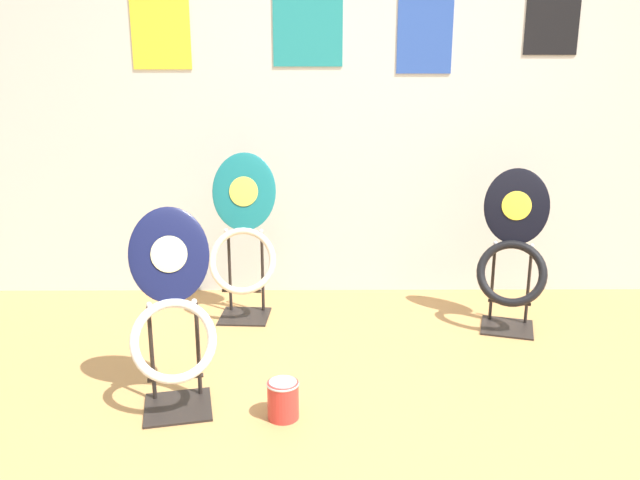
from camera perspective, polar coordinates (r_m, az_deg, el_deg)
wall_back at (r=3.94m, az=4.30°, el=13.71°), size 8.00×0.07×2.60m
toilet_seat_display_teal_sax at (r=3.60m, az=-7.04°, el=-0.22°), size 0.40×0.33×0.95m
toilet_seat_display_navy_moon at (r=2.69m, az=-13.35°, el=-6.64°), size 0.41×0.41×0.84m
toilet_seat_display_jazz_black at (r=3.59m, az=17.20°, el=-1.53°), size 0.45×0.45×0.88m
paint_can at (r=2.66m, az=-3.40°, el=-14.27°), size 0.14×0.14×0.17m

